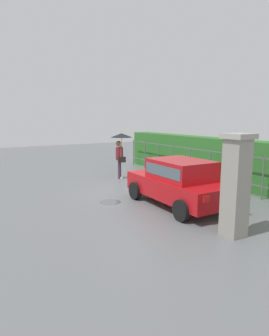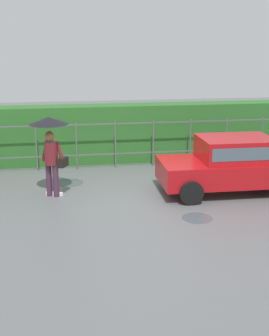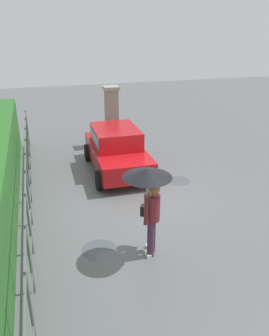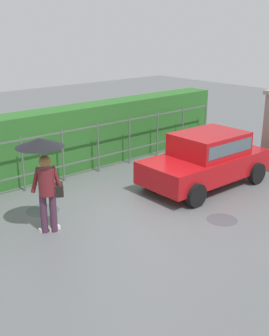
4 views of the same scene
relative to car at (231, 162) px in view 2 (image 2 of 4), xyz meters
name	(u,v)px [view 2 (image 2 of 4)]	position (x,y,z in m)	size (l,w,h in m)	color
ground_plane	(145,198)	(-2.36, -0.14, -0.80)	(40.00, 40.00, 0.00)	slate
car	(231,162)	(0.00, 0.00, 0.00)	(3.77, 1.91, 1.48)	#B71116
pedestrian	(50,138)	(-4.71, 0.44, 0.72)	(1.00, 1.00, 2.06)	#47283D
fence_section	(134,142)	(-2.14, 2.87, 0.02)	(11.11, 0.05, 1.50)	#59605B
hedge_row	(131,133)	(-2.14, 3.68, 0.15)	(12.06, 0.90, 1.90)	#2D6B28
puddle_near	(197,218)	(-1.43, -1.71, -0.80)	(0.71, 0.71, 0.00)	#4C545B
puddle_far	(69,183)	(-4.27, 1.45, -0.80)	(0.80, 0.80, 0.00)	#4C545B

